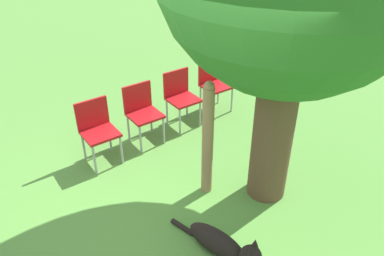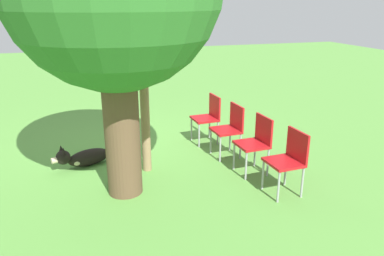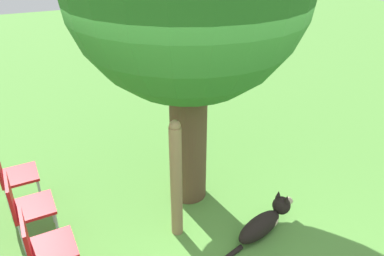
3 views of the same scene
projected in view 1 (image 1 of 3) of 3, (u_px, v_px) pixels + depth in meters
ground_plane at (184, 213)px, 4.27m from camera, size 30.00×30.00×0.00m
dog at (224, 246)px, 3.70m from camera, size 1.14×0.46×0.40m
fence_post at (208, 140)px, 4.24m from camera, size 0.13×0.13×1.46m
red_chair_0 at (97, 127)px, 4.90m from camera, size 0.44×0.46×0.86m
red_chair_1 at (142, 109)px, 5.30m from camera, size 0.44×0.46×0.86m
red_chair_2 at (180, 94)px, 5.71m from camera, size 0.44×0.46×0.86m
red_chair_3 at (214, 81)px, 6.12m from camera, size 0.44×0.46×0.86m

